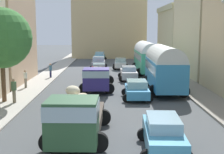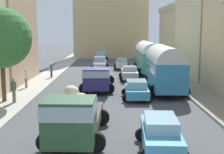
{
  "view_description": "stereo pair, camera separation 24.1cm",
  "coord_description": "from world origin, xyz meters",
  "px_view_note": "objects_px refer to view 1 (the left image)",
  "views": [
    {
      "loc": [
        -0.4,
        -8.37,
        5.29
      ],
      "look_at": [
        0.0,
        16.79,
        1.5
      ],
      "focal_mm": 50.16,
      "sensor_mm": 36.0,
      "label": 1
    },
    {
      "loc": [
        -0.15,
        -8.37,
        5.29
      ],
      "look_at": [
        0.0,
        16.79,
        1.5
      ],
      "focal_mm": 50.16,
      "sensor_mm": 36.0,
      "label": 2
    }
  ],
  "objects_px": {
    "cargo_truck_0": "(77,116)",
    "car_5": "(129,73)",
    "car_6": "(120,63)",
    "pedestrian_0": "(14,90)",
    "pedestrian_1": "(25,78)",
    "parked_bus_0": "(164,67)",
    "cargo_truck_1": "(97,78)",
    "car_3": "(163,134)",
    "car_4": "(137,90)",
    "parked_bus_1": "(147,56)",
    "car_2": "(100,56)",
    "pedestrian_2": "(50,70)",
    "car_0": "(99,70)",
    "car_1": "(99,63)"
  },
  "relations": [
    {
      "from": "cargo_truck_0",
      "to": "car_5",
      "type": "relative_size",
      "value": 1.6
    },
    {
      "from": "car_6",
      "to": "pedestrian_0",
      "type": "height_order",
      "value": "pedestrian_0"
    },
    {
      "from": "car_5",
      "to": "pedestrian_1",
      "type": "height_order",
      "value": "pedestrian_1"
    },
    {
      "from": "car_5",
      "to": "pedestrian_0",
      "type": "relative_size",
      "value": 2.24
    },
    {
      "from": "parked_bus_0",
      "to": "cargo_truck_1",
      "type": "distance_m",
      "value": 5.9
    },
    {
      "from": "car_3",
      "to": "car_4",
      "type": "relative_size",
      "value": 1.15
    },
    {
      "from": "parked_bus_1",
      "to": "cargo_truck_0",
      "type": "xyz_separation_m",
      "value": [
        -6.31,
        -24.05,
        -0.86
      ]
    },
    {
      "from": "car_2",
      "to": "pedestrian_1",
      "type": "bearing_deg",
      "value": -103.17
    },
    {
      "from": "parked_bus_0",
      "to": "pedestrian_2",
      "type": "bearing_deg",
      "value": 146.97
    },
    {
      "from": "car_0",
      "to": "car_2",
      "type": "height_order",
      "value": "car_2"
    },
    {
      "from": "parked_bus_0",
      "to": "car_1",
      "type": "xyz_separation_m",
      "value": [
        -6.09,
        16.03,
        -1.33
      ]
    },
    {
      "from": "car_0",
      "to": "pedestrian_0",
      "type": "distance_m",
      "value": 14.55
    },
    {
      "from": "car_6",
      "to": "pedestrian_1",
      "type": "bearing_deg",
      "value": -121.54
    },
    {
      "from": "car_4",
      "to": "car_3",
      "type": "bearing_deg",
      "value": -89.2
    },
    {
      "from": "car_0",
      "to": "pedestrian_2",
      "type": "height_order",
      "value": "pedestrian_2"
    },
    {
      "from": "car_4",
      "to": "car_6",
      "type": "distance_m",
      "value": 19.14
    },
    {
      "from": "cargo_truck_1",
      "to": "car_5",
      "type": "bearing_deg",
      "value": 62.08
    },
    {
      "from": "cargo_truck_1",
      "to": "car_6",
      "type": "xyz_separation_m",
      "value": [
        2.72,
        15.75,
        -0.4
      ]
    },
    {
      "from": "car_1",
      "to": "pedestrian_2",
      "type": "height_order",
      "value": "pedestrian_2"
    },
    {
      "from": "car_2",
      "to": "car_3",
      "type": "height_order",
      "value": "car_2"
    },
    {
      "from": "cargo_truck_1",
      "to": "car_3",
      "type": "relative_size",
      "value": 1.7
    },
    {
      "from": "cargo_truck_0",
      "to": "pedestrian_2",
      "type": "height_order",
      "value": "cargo_truck_0"
    },
    {
      "from": "cargo_truck_1",
      "to": "car_4",
      "type": "xyz_separation_m",
      "value": [
        3.16,
        -3.39,
        -0.4
      ]
    },
    {
      "from": "car_6",
      "to": "pedestrian_1",
      "type": "distance_m",
      "value": 17.57
    },
    {
      "from": "cargo_truck_1",
      "to": "car_5",
      "type": "xyz_separation_m",
      "value": [
        3.18,
        5.99,
        -0.39
      ]
    },
    {
      "from": "parked_bus_1",
      "to": "pedestrian_0",
      "type": "relative_size",
      "value": 5.07
    },
    {
      "from": "parked_bus_0",
      "to": "car_5",
      "type": "relative_size",
      "value": 2.01
    },
    {
      "from": "car_2",
      "to": "car_6",
      "type": "relative_size",
      "value": 1.0
    },
    {
      "from": "cargo_truck_0",
      "to": "car_0",
      "type": "relative_size",
      "value": 1.81
    },
    {
      "from": "parked_bus_1",
      "to": "parked_bus_0",
      "type": "bearing_deg",
      "value": -89.72
    },
    {
      "from": "car_4",
      "to": "car_6",
      "type": "height_order",
      "value": "car_6"
    },
    {
      "from": "car_1",
      "to": "pedestrian_2",
      "type": "relative_size",
      "value": 2.43
    },
    {
      "from": "car_1",
      "to": "car_5",
      "type": "distance_m",
      "value": 10.31
    },
    {
      "from": "cargo_truck_0",
      "to": "pedestrian_1",
      "type": "height_order",
      "value": "cargo_truck_0"
    },
    {
      "from": "car_0",
      "to": "cargo_truck_1",
      "type": "bearing_deg",
      "value": -89.54
    },
    {
      "from": "pedestrian_2",
      "to": "parked_bus_1",
      "type": "bearing_deg",
      "value": 21.51
    },
    {
      "from": "parked_bus_0",
      "to": "car_2",
      "type": "bearing_deg",
      "value": 102.82
    },
    {
      "from": "car_0",
      "to": "pedestrian_2",
      "type": "xyz_separation_m",
      "value": [
        -5.26,
        -1.36,
        0.22
      ]
    },
    {
      "from": "cargo_truck_1",
      "to": "car_6",
      "type": "distance_m",
      "value": 15.98
    },
    {
      "from": "car_0",
      "to": "car_1",
      "type": "height_order",
      "value": "car_1"
    },
    {
      "from": "parked_bus_0",
      "to": "parked_bus_1",
      "type": "distance_m",
      "value": 11.6
    },
    {
      "from": "car_1",
      "to": "pedestrian_0",
      "type": "height_order",
      "value": "pedestrian_0"
    },
    {
      "from": "pedestrian_0",
      "to": "cargo_truck_1",
      "type": "bearing_deg",
      "value": 41.52
    },
    {
      "from": "car_4",
      "to": "pedestrian_2",
      "type": "relative_size",
      "value": 2.23
    },
    {
      "from": "pedestrian_1",
      "to": "pedestrian_0",
      "type": "bearing_deg",
      "value": -83.24
    },
    {
      "from": "car_5",
      "to": "cargo_truck_0",
      "type": "bearing_deg",
      "value": -101.25
    },
    {
      "from": "car_2",
      "to": "pedestrian_2",
      "type": "xyz_separation_m",
      "value": [
        -4.95,
        -19.92,
        0.19
      ]
    },
    {
      "from": "car_3",
      "to": "car_5",
      "type": "distance_m",
      "value": 20.02
    },
    {
      "from": "parked_bus_0",
      "to": "car_3",
      "type": "height_order",
      "value": "parked_bus_0"
    },
    {
      "from": "car_0",
      "to": "car_3",
      "type": "relative_size",
      "value": 0.84
    }
  ]
}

